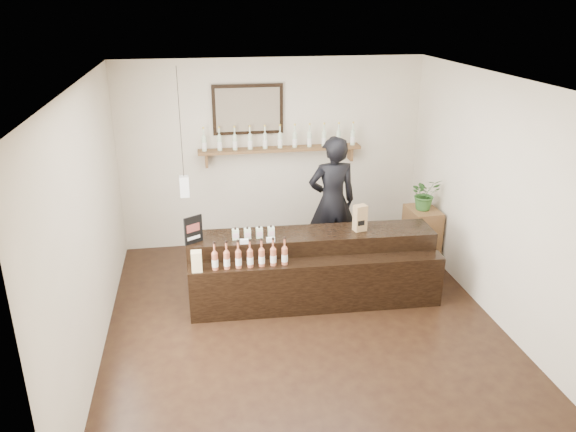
# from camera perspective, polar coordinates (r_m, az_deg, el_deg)

# --- Properties ---
(ground) EXTENTS (5.00, 5.00, 0.00)m
(ground) POSITION_cam_1_polar(r_m,az_deg,el_deg) (6.72, 1.57, -10.87)
(ground) COLOR black
(ground) RESTS_ON ground
(room_shell) EXTENTS (5.00, 5.00, 5.00)m
(room_shell) POSITION_cam_1_polar(r_m,az_deg,el_deg) (5.99, 1.73, 3.07)
(room_shell) COLOR beige
(room_shell) RESTS_ON ground
(back_wall_decor) EXTENTS (2.66, 0.96, 1.69)m
(back_wall_decor) POSITION_cam_1_polar(r_m,az_deg,el_deg) (8.21, -2.60, 8.48)
(back_wall_decor) COLOR brown
(back_wall_decor) RESTS_ON ground
(counter) EXTENTS (3.08, 0.92, 1.00)m
(counter) POSITION_cam_1_polar(r_m,az_deg,el_deg) (7.06, 2.47, -5.42)
(counter) COLOR black
(counter) RESTS_ON ground
(promo_sign) EXTENTS (0.22, 0.14, 0.34)m
(promo_sign) POSITION_cam_1_polar(r_m,az_deg,el_deg) (6.70, -9.60, -1.39)
(promo_sign) COLOR black
(promo_sign) RESTS_ON counter
(paper_bag) EXTENTS (0.17, 0.15, 0.33)m
(paper_bag) POSITION_cam_1_polar(r_m,az_deg,el_deg) (7.02, 7.33, -0.20)
(paper_bag) COLOR olive
(paper_bag) RESTS_ON counter
(tape_dispenser) EXTENTS (0.13, 0.07, 0.11)m
(tape_dispenser) POSITION_cam_1_polar(r_m,az_deg,el_deg) (7.10, 7.22, -1.05)
(tape_dispenser) COLOR #1963B5
(tape_dispenser) RESTS_ON counter
(side_cabinet) EXTENTS (0.41, 0.56, 0.79)m
(side_cabinet) POSITION_cam_1_polar(r_m,az_deg,el_deg) (8.29, 13.37, -1.87)
(side_cabinet) COLOR brown
(side_cabinet) RESTS_ON ground
(potted_plant) EXTENTS (0.45, 0.40, 0.46)m
(potted_plant) POSITION_cam_1_polar(r_m,az_deg,el_deg) (8.07, 13.74, 2.20)
(potted_plant) COLOR #2E5B24
(potted_plant) RESTS_ON side_cabinet
(shopkeeper) EXTENTS (0.79, 0.54, 2.10)m
(shopkeeper) POSITION_cam_1_polar(r_m,az_deg,el_deg) (7.78, 4.53, 2.29)
(shopkeeper) COLOR black
(shopkeeper) RESTS_ON ground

